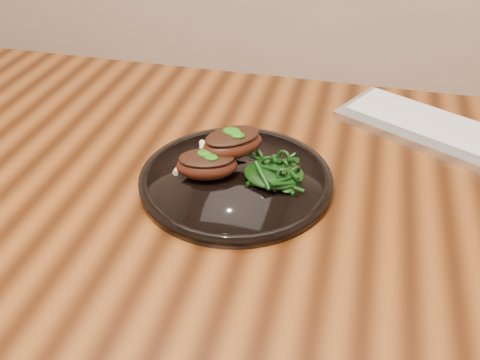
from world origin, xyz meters
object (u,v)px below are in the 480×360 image
plate (236,179)px  lamb_chop_front (206,164)px  greens_heap (274,170)px  keyboard (471,142)px  desk (264,221)px

plate → lamb_chop_front: lamb_chop_front is taller
lamb_chop_front → greens_heap: 0.11m
lamb_chop_front → keyboard: bearing=27.5°
greens_heap → keyboard: greens_heap is taller
desk → keyboard: keyboard is taller
lamb_chop_front → greens_heap: (0.10, 0.02, -0.01)m
desk → greens_heap: greens_heap is taller
greens_heap → keyboard: size_ratio=0.19×
desk → plate: bearing=-156.8°
keyboard → lamb_chop_front: bearing=-152.5°
desk → lamb_chop_front: bearing=-161.3°
desk → lamb_chop_front: size_ratio=14.57×
lamb_chop_front → keyboard: (0.42, 0.22, -0.03)m
desk → keyboard: size_ratio=3.24×
desk → plate: size_ratio=5.24×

